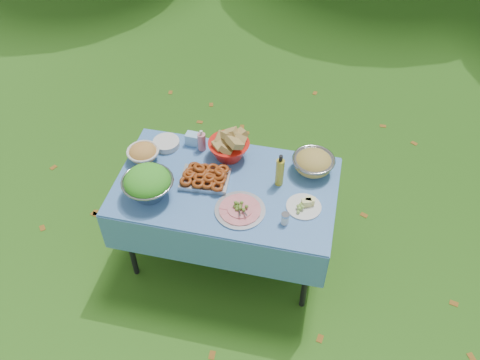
% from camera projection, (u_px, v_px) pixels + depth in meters
% --- Properties ---
extents(ground, '(80.00, 80.00, 0.00)m').
position_uv_depth(ground, '(228.00, 253.00, 3.91)').
color(ground, '#133209').
rests_on(ground, ground).
extents(picnic_table, '(1.46, 0.86, 0.76)m').
position_uv_depth(picnic_table, '(227.00, 221.00, 3.64)').
color(picnic_table, '#82BCFB').
rests_on(picnic_table, ground).
extents(salad_bowl, '(0.36, 0.36, 0.22)m').
position_uv_depth(salad_bowl, '(148.00, 184.00, 3.23)').
color(salad_bowl, '#919398').
rests_on(salad_bowl, picnic_table).
extents(pasta_bowl_white, '(0.27, 0.27, 0.12)m').
position_uv_depth(pasta_bowl_white, '(143.00, 153.00, 3.50)').
color(pasta_bowl_white, silver).
rests_on(pasta_bowl_white, picnic_table).
extents(plate_stack, '(0.25, 0.25, 0.05)m').
position_uv_depth(plate_stack, '(166.00, 143.00, 3.62)').
color(plate_stack, silver).
rests_on(plate_stack, picnic_table).
extents(wipes_box, '(0.10, 0.08, 0.09)m').
position_uv_depth(wipes_box, '(193.00, 139.00, 3.62)').
color(wipes_box, '#93CCF5').
rests_on(wipes_box, picnic_table).
extents(sanitizer_bottle, '(0.06, 0.06, 0.16)m').
position_uv_depth(sanitizer_bottle, '(202.00, 140.00, 3.56)').
color(sanitizer_bottle, '#D77B8A').
rests_on(sanitizer_bottle, picnic_table).
extents(bread_bowl, '(0.37, 0.37, 0.19)m').
position_uv_depth(bread_bowl, '(229.00, 146.00, 3.49)').
color(bread_bowl, red).
rests_on(bread_bowl, picnic_table).
extents(pasta_bowl_steel, '(0.34, 0.34, 0.15)m').
position_uv_depth(pasta_bowl_steel, '(313.00, 163.00, 3.41)').
color(pasta_bowl_steel, '#919398').
rests_on(pasta_bowl_steel, picnic_table).
extents(fried_tray, '(0.33, 0.25, 0.07)m').
position_uv_depth(fried_tray, '(205.00, 178.00, 3.36)').
color(fried_tray, '#B2B3B7').
rests_on(fried_tray, picnic_table).
extents(charcuterie_platter, '(0.42, 0.42, 0.07)m').
position_uv_depth(charcuterie_platter, '(240.00, 207.00, 3.18)').
color(charcuterie_platter, '#B1B2B8').
rests_on(charcuterie_platter, picnic_table).
extents(oil_bottle, '(0.07, 0.07, 0.25)m').
position_uv_depth(oil_bottle, '(280.00, 170.00, 3.29)').
color(oil_bottle, gold).
rests_on(oil_bottle, picnic_table).
extents(cheese_plate, '(0.30, 0.30, 0.06)m').
position_uv_depth(cheese_plate, '(304.00, 204.00, 3.21)').
color(cheese_plate, silver).
rests_on(cheese_plate, picnic_table).
extents(shaker, '(0.05, 0.05, 0.08)m').
position_uv_depth(shaker, '(285.00, 219.00, 3.11)').
color(shaker, silver).
rests_on(shaker, picnic_table).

